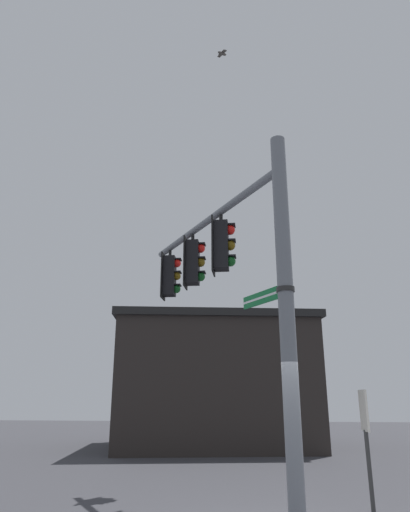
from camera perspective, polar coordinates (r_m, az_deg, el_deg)
name	(u,v)px	position (r m, az deg, el deg)	size (l,w,h in m)	color
signal_pole	(287,316)	(7.57, 10.08, -7.28)	(0.26, 0.26, 6.46)	slate
mast_arm	(207,222)	(10.58, 0.22, 4.27)	(0.16, 0.16, 5.59)	slate
traffic_light_nearest_pole	(222,245)	(9.76, 2.15, 1.32)	(0.54, 0.49, 1.31)	black
traffic_light_mid_inner	(193,262)	(10.94, -1.43, -0.79)	(0.54, 0.49, 1.31)	black
traffic_light_mid_outer	(170,276)	(12.18, -4.31, -2.47)	(0.54, 0.49, 1.31)	black
street_name_sign	(272,294)	(7.94, 8.32, -4.69)	(1.22, 0.87, 0.22)	#147238
bird_flying	(222,53)	(11.93, 2.13, 23.75)	(0.31, 0.24, 0.10)	#4C4742
storefront_building	(212,383)	(21.55, 0.93, -15.39)	(9.69, 9.59, 5.38)	#282321
historical_marker	(366,429)	(9.84, 19.24, -19.59)	(0.60, 0.08, 2.13)	#333333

